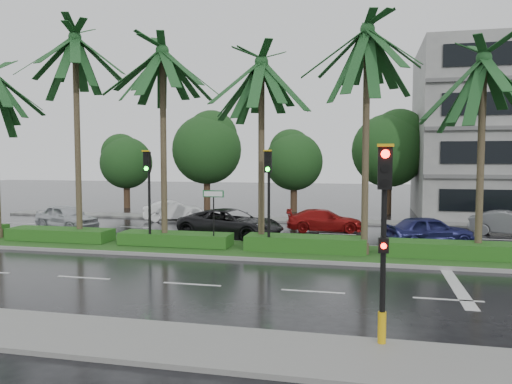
% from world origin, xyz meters
% --- Properties ---
extents(ground, '(120.00, 120.00, 0.00)m').
position_xyz_m(ground, '(0.00, 0.00, 0.00)').
color(ground, black).
rests_on(ground, ground).
extents(near_sidewalk, '(40.00, 2.40, 0.12)m').
position_xyz_m(near_sidewalk, '(0.00, -10.20, 0.06)').
color(near_sidewalk, gray).
rests_on(near_sidewalk, ground).
extents(far_sidewalk, '(40.00, 2.00, 0.12)m').
position_xyz_m(far_sidewalk, '(0.00, 12.00, 0.06)').
color(far_sidewalk, gray).
rests_on(far_sidewalk, ground).
extents(median, '(36.00, 4.00, 0.15)m').
position_xyz_m(median, '(0.00, 1.00, 0.08)').
color(median, gray).
rests_on(median, ground).
extents(hedge, '(35.20, 1.40, 0.60)m').
position_xyz_m(hedge, '(0.00, 1.00, 0.45)').
color(hedge, '#164E18').
rests_on(hedge, median).
extents(lane_markings, '(34.00, 13.06, 0.01)m').
position_xyz_m(lane_markings, '(3.04, -0.43, 0.01)').
color(lane_markings, silver).
rests_on(lane_markings, ground).
extents(palm_row, '(26.30, 4.20, 10.52)m').
position_xyz_m(palm_row, '(-1.25, 1.02, 8.16)').
color(palm_row, '#3D2F23').
rests_on(palm_row, median).
extents(signal_near, '(0.34, 0.45, 4.36)m').
position_xyz_m(signal_near, '(6.00, -9.39, 2.50)').
color(signal_near, black).
rests_on(signal_near, near_sidewalk).
extents(signal_median_left, '(0.34, 0.42, 4.36)m').
position_xyz_m(signal_median_left, '(-4.00, 0.30, 3.00)').
color(signal_median_left, black).
rests_on(signal_median_left, median).
extents(signal_median_right, '(0.34, 0.42, 4.36)m').
position_xyz_m(signal_median_right, '(1.50, 0.30, 3.00)').
color(signal_median_right, black).
rests_on(signal_median_right, median).
extents(street_sign, '(0.95, 0.09, 2.60)m').
position_xyz_m(street_sign, '(-1.00, 0.48, 2.12)').
color(street_sign, black).
rests_on(street_sign, median).
extents(bg_trees, '(32.54, 5.50, 7.94)m').
position_xyz_m(bg_trees, '(0.66, 17.59, 4.67)').
color(bg_trees, '#352818').
rests_on(bg_trees, ground).
extents(car_silver, '(3.09, 4.58, 1.45)m').
position_xyz_m(car_silver, '(-11.50, 5.29, 0.72)').
color(car_silver, silver).
rests_on(car_silver, ground).
extents(car_white, '(2.87, 4.12, 1.29)m').
position_xyz_m(car_white, '(-7.00, 10.42, 0.64)').
color(car_white, white).
rests_on(car_white, ground).
extents(car_darkgrey, '(3.75, 5.95, 1.53)m').
position_xyz_m(car_darkgrey, '(-1.28, 4.31, 0.77)').
color(car_darkgrey, black).
rests_on(car_darkgrey, ground).
extents(car_red, '(2.32, 4.51, 1.25)m').
position_xyz_m(car_red, '(3.22, 7.84, 0.63)').
color(car_red, maroon).
rests_on(car_red, ground).
extents(car_blue, '(3.00, 4.44, 1.40)m').
position_xyz_m(car_blue, '(8.50, 4.54, 0.70)').
color(car_blue, navy).
rests_on(car_blue, ground).
extents(car_grey, '(2.53, 4.18, 1.30)m').
position_xyz_m(car_grey, '(13.00, 8.57, 0.65)').
color(car_grey, slate).
rests_on(car_grey, ground).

